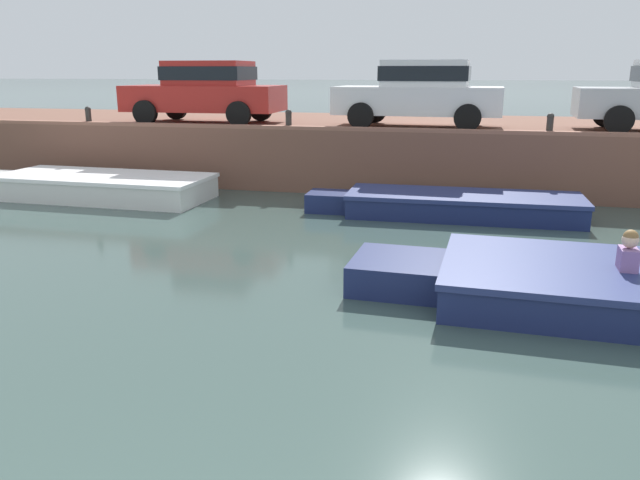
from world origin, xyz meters
name	(u,v)px	position (x,y,z in m)	size (l,w,h in m)	color
ground_plane	(370,294)	(0.00, 6.40, 0.00)	(400.00, 400.00, 0.00)	#384C47
far_quay_wall	(426,150)	(0.00, 15.79, 0.72)	(60.00, 6.00, 1.45)	brown
far_wall_coping	(418,130)	(0.00, 12.91, 1.49)	(60.00, 0.24, 0.08)	#925F4C
boat_moored_west_white	(95,186)	(-6.95, 11.14, 0.26)	(5.67, 2.01, 0.53)	white
boat_moored_central_navy	(452,205)	(0.87, 11.12, 0.23)	(5.33, 1.56, 0.46)	navy
car_leftmost_red	(206,89)	(-5.52, 14.25, 2.30)	(3.99, 2.08, 1.54)	#B2231E
car_left_inner_white	(421,91)	(-0.07, 14.25, 2.29)	(3.93, 2.02, 1.54)	white
mooring_bollard_west	(88,115)	(-8.19, 13.04, 1.69)	(0.15, 0.15, 0.44)	#2D2B28
mooring_bollard_mid	(289,118)	(-2.98, 13.04, 1.69)	(0.15, 0.15, 0.44)	#2D2B28
mooring_bollard_east	(550,123)	(2.75, 13.04, 1.69)	(0.15, 0.15, 0.44)	#2D2B28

